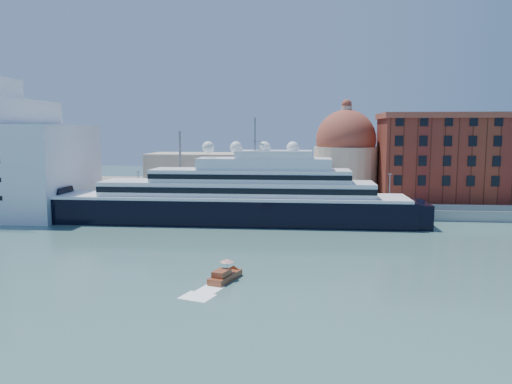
# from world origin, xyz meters

# --- Properties ---
(ground) EXTENTS (400.00, 400.00, 0.00)m
(ground) POSITION_xyz_m (0.00, 0.00, 0.00)
(ground) COLOR #335855
(ground) RESTS_ON ground
(quay) EXTENTS (180.00, 10.00, 2.50)m
(quay) POSITION_xyz_m (0.00, 34.00, 1.25)
(quay) COLOR gray
(quay) RESTS_ON ground
(land) EXTENTS (260.00, 72.00, 2.00)m
(land) POSITION_xyz_m (0.00, 75.00, 1.00)
(land) COLOR slate
(land) RESTS_ON ground
(quay_fence) EXTENTS (180.00, 0.10, 1.20)m
(quay_fence) POSITION_xyz_m (0.00, 29.50, 3.10)
(quay_fence) COLOR slate
(quay_fence) RESTS_ON quay
(superyacht) EXTENTS (91.69, 12.71, 27.40)m
(superyacht) POSITION_xyz_m (-9.42, 23.00, 4.73)
(superyacht) COLOR black
(superyacht) RESTS_ON ground
(service_barge) EXTENTS (11.72, 4.88, 2.57)m
(service_barge) POSITION_xyz_m (-50.26, 22.37, 0.74)
(service_barge) COLOR white
(service_barge) RESTS_ON ground
(water_taxi) EXTENTS (4.10, 6.79, 3.06)m
(water_taxi) POSITION_xyz_m (-0.64, -20.47, 0.73)
(water_taxi) COLOR maroon
(water_taxi) RESTS_ON ground
(warehouse) EXTENTS (43.00, 19.00, 23.25)m
(warehouse) POSITION_xyz_m (52.00, 52.00, 13.79)
(warehouse) COLOR maroon
(warehouse) RESTS_ON land
(church) EXTENTS (66.00, 18.00, 25.50)m
(church) POSITION_xyz_m (6.39, 57.72, 10.91)
(church) COLOR beige
(church) RESTS_ON land
(lamp_posts) EXTENTS (120.80, 2.40, 18.00)m
(lamp_posts) POSITION_xyz_m (-12.67, 32.27, 9.84)
(lamp_posts) COLOR slate
(lamp_posts) RESTS_ON quay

